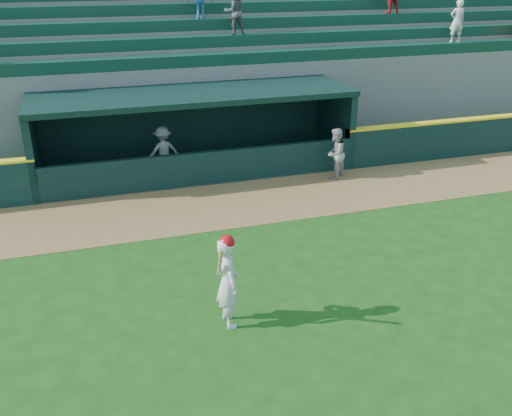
{
  "coord_description": "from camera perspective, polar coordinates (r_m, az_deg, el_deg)",
  "views": [
    {
      "loc": [
        -3.24,
        -8.67,
        6.01
      ],
      "look_at": [
        0.0,
        1.6,
        1.3
      ],
      "focal_mm": 40.0,
      "sensor_mm": 36.0,
      "label": 1
    }
  ],
  "objects": [
    {
      "name": "batter_at_plate",
      "position": [
        10.0,
        -2.85,
        -7.24
      ],
      "size": [
        0.47,
        0.81,
        1.77
      ],
      "color": "silver",
      "rests_on": "ground"
    },
    {
      "name": "dugout",
      "position": [
        17.61,
        -6.35,
        8.16
      ],
      "size": [
        9.4,
        2.8,
        2.46
      ],
      "color": "slate",
      "rests_on": "ground"
    },
    {
      "name": "dugout_player_inside",
      "position": [
        17.33,
        -9.25,
        5.65
      ],
      "size": [
        1.04,
        0.68,
        1.5
      ],
      "primitive_type": "imported",
      "rotation": [
        0.0,
        0.0,
        3.27
      ],
      "color": "#A4A59F",
      "rests_on": "ground"
    },
    {
      "name": "dugout_player_front",
      "position": [
        17.0,
        7.92,
        5.4
      ],
      "size": [
        0.94,
        0.92,
        1.52
      ],
      "primitive_type": "imported",
      "rotation": [
        0.0,
        0.0,
        3.84
      ],
      "color": "#A0A09B",
      "rests_on": "ground"
    },
    {
      "name": "stands",
      "position": [
        21.78,
        -8.94,
        13.8
      ],
      "size": [
        34.5,
        6.25,
        7.58
      ],
      "color": "slate",
      "rests_on": "ground"
    },
    {
      "name": "ground",
      "position": [
        11.03,
        2.54,
        -9.4
      ],
      "size": [
        120.0,
        120.0,
        0.0
      ],
      "primitive_type": "plane",
      "color": "#184411",
      "rests_on": "ground"
    },
    {
      "name": "warning_track",
      "position": [
        15.19,
        -3.75,
        0.28
      ],
      "size": [
        40.0,
        3.0,
        0.01
      ],
      "primitive_type": "cube",
      "color": "olive",
      "rests_on": "ground"
    }
  ]
}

